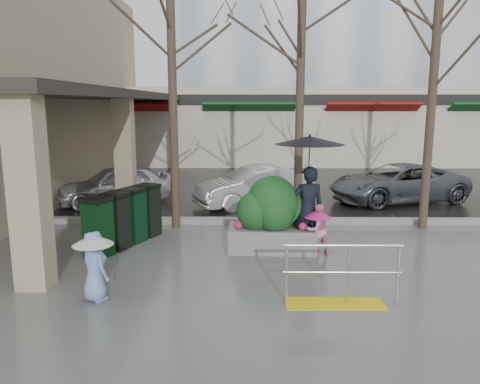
{
  "coord_description": "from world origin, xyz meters",
  "views": [
    {
      "loc": [
        -0.16,
        -8.37,
        3.23
      ],
      "look_at": [
        -0.28,
        1.77,
        1.3
      ],
      "focal_mm": 35.0,
      "sensor_mm": 36.0,
      "label": 1
    }
  ],
  "objects_px": {
    "car_c": "(398,183)",
    "child_pink": "(317,227)",
    "planter": "(273,215)",
    "car_b": "(255,186)",
    "tree_mideast": "(437,35)",
    "woman": "(309,182)",
    "child_blue": "(94,260)",
    "news_boxes": "(125,218)",
    "tree_west": "(171,26)",
    "car_a": "(116,184)",
    "handrail": "(339,283)",
    "tree_midwest": "(302,19)"
  },
  "relations": [
    {
      "from": "car_c",
      "to": "child_pink",
      "type": "bearing_deg",
      "value": -47.85
    },
    {
      "from": "planter",
      "to": "car_b",
      "type": "height_order",
      "value": "planter"
    },
    {
      "from": "tree_mideast",
      "to": "woman",
      "type": "bearing_deg",
      "value": -148.23
    },
    {
      "from": "child_blue",
      "to": "car_c",
      "type": "xyz_separation_m",
      "value": [
        7.53,
        8.01,
        -0.07
      ]
    },
    {
      "from": "news_boxes",
      "to": "car_b",
      "type": "xyz_separation_m",
      "value": [
        3.09,
        4.26,
        -0.01
      ]
    },
    {
      "from": "child_blue",
      "to": "car_b",
      "type": "xyz_separation_m",
      "value": [
        2.8,
        7.34,
        -0.07
      ]
    },
    {
      "from": "woman",
      "to": "child_blue",
      "type": "relative_size",
      "value": 2.19
    },
    {
      "from": "tree_west",
      "to": "car_b",
      "type": "bearing_deg",
      "value": 51.15
    },
    {
      "from": "car_a",
      "to": "car_c",
      "type": "distance_m",
      "value": 9.28
    },
    {
      "from": "car_a",
      "to": "woman",
      "type": "bearing_deg",
      "value": 22.1
    },
    {
      "from": "handrail",
      "to": "car_c",
      "type": "relative_size",
      "value": 0.42
    },
    {
      "from": "woman",
      "to": "car_c",
      "type": "bearing_deg",
      "value": -131.65
    },
    {
      "from": "child_pink",
      "to": "car_b",
      "type": "height_order",
      "value": "car_b"
    },
    {
      "from": "woman",
      "to": "car_a",
      "type": "xyz_separation_m",
      "value": [
        -5.59,
        4.99,
        -0.93
      ]
    },
    {
      "from": "tree_west",
      "to": "child_pink",
      "type": "height_order",
      "value": "tree_west"
    },
    {
      "from": "tree_west",
      "to": "car_b",
      "type": "height_order",
      "value": "tree_west"
    },
    {
      "from": "tree_west",
      "to": "car_c",
      "type": "distance_m",
      "value": 8.84
    },
    {
      "from": "woman",
      "to": "car_c",
      "type": "relative_size",
      "value": 0.57
    },
    {
      "from": "tree_midwest",
      "to": "tree_west",
      "type": "bearing_deg",
      "value": -180.0
    },
    {
      "from": "tree_west",
      "to": "planter",
      "type": "distance_m",
      "value": 5.29
    },
    {
      "from": "child_pink",
      "to": "car_b",
      "type": "distance_m",
      "value": 5.07
    },
    {
      "from": "tree_west",
      "to": "news_boxes",
      "type": "relative_size",
      "value": 2.95
    },
    {
      "from": "handrail",
      "to": "news_boxes",
      "type": "bearing_deg",
      "value": 143.24
    },
    {
      "from": "child_pink",
      "to": "car_b",
      "type": "xyz_separation_m",
      "value": [
        -1.23,
        4.92,
        0.0
      ]
    },
    {
      "from": "child_blue",
      "to": "car_a",
      "type": "relative_size",
      "value": 0.32
    },
    {
      "from": "child_pink",
      "to": "child_blue",
      "type": "distance_m",
      "value": 4.71
    },
    {
      "from": "car_a",
      "to": "car_b",
      "type": "bearing_deg",
      "value": 60.38
    },
    {
      "from": "car_c",
      "to": "tree_midwest",
      "type": "bearing_deg",
      "value": -63.61
    },
    {
      "from": "child_pink",
      "to": "car_c",
      "type": "distance_m",
      "value": 6.59
    },
    {
      "from": "tree_midwest",
      "to": "child_blue",
      "type": "bearing_deg",
      "value": -129.51
    },
    {
      "from": "tree_mideast",
      "to": "child_pink",
      "type": "xyz_separation_m",
      "value": [
        -3.12,
        -2.25,
        -4.23
      ]
    },
    {
      "from": "tree_midwest",
      "to": "car_a",
      "type": "height_order",
      "value": "tree_midwest"
    },
    {
      "from": "news_boxes",
      "to": "car_c",
      "type": "bearing_deg",
      "value": 56.12
    },
    {
      "from": "child_pink",
      "to": "news_boxes",
      "type": "distance_m",
      "value": 4.37
    },
    {
      "from": "tree_west",
      "to": "child_pink",
      "type": "distance_m",
      "value": 6.03
    },
    {
      "from": "tree_mideast",
      "to": "news_boxes",
      "type": "bearing_deg",
      "value": -167.94
    },
    {
      "from": "news_boxes",
      "to": "car_a",
      "type": "xyz_separation_m",
      "value": [
        -1.46,
        4.54,
        -0.01
      ]
    },
    {
      "from": "child_blue",
      "to": "handrail",
      "type": "bearing_deg",
      "value": -140.29
    },
    {
      "from": "tree_mideast",
      "to": "news_boxes",
      "type": "height_order",
      "value": "tree_mideast"
    },
    {
      "from": "planter",
      "to": "car_c",
      "type": "height_order",
      "value": "planter"
    },
    {
      "from": "child_pink",
      "to": "car_a",
      "type": "height_order",
      "value": "car_a"
    },
    {
      "from": "news_boxes",
      "to": "car_a",
      "type": "relative_size",
      "value": 0.62
    },
    {
      "from": "car_b",
      "to": "car_a",
      "type": "bearing_deg",
      "value": -119.75
    },
    {
      "from": "tree_midwest",
      "to": "child_blue",
      "type": "height_order",
      "value": "tree_midwest"
    },
    {
      "from": "car_b",
      "to": "tree_west",
      "type": "bearing_deg",
      "value": -65.1
    },
    {
      "from": "child_pink",
      "to": "car_c",
      "type": "xyz_separation_m",
      "value": [
        3.49,
        5.58,
        0.0
      ]
    },
    {
      "from": "child_pink",
      "to": "child_blue",
      "type": "bearing_deg",
      "value": 5.91
    },
    {
      "from": "car_b",
      "to": "news_boxes",
      "type": "bearing_deg",
      "value": -62.19
    },
    {
      "from": "planter",
      "to": "child_pink",
      "type": "bearing_deg",
      "value": -20.43
    },
    {
      "from": "child_blue",
      "to": "car_b",
      "type": "bearing_deg",
      "value": -69.36
    }
  ]
}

